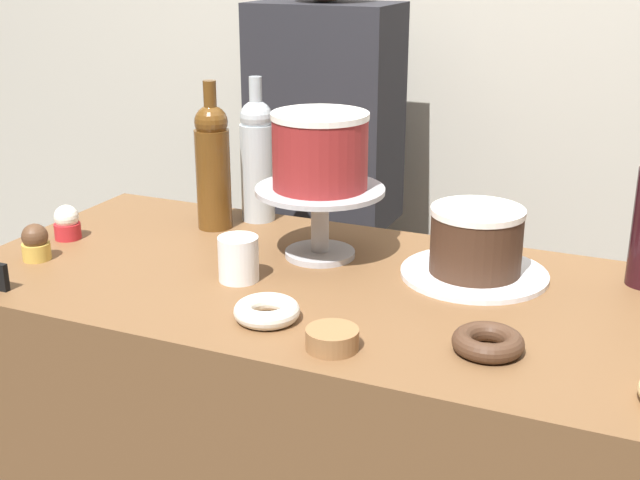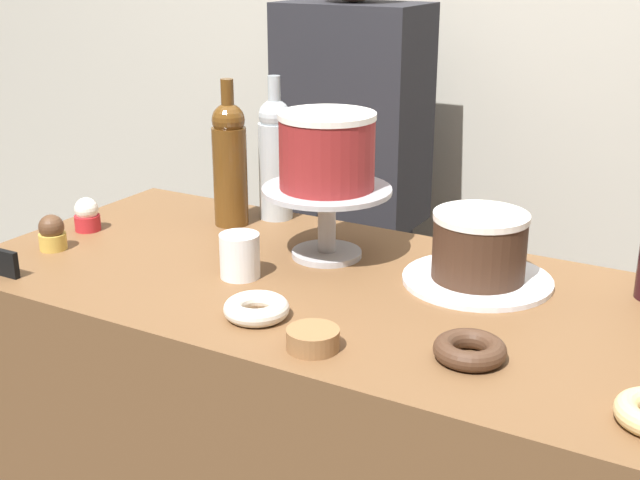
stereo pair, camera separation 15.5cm
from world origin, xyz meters
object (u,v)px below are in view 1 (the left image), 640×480
object	(u,v)px
cupcake_vanilla	(68,222)
donut_sugar	(267,311)
cake_stand_pedestal	(320,209)
barista_figure	(325,221)
wine_bottle_clear	(257,158)
coffee_cup_ceramic	(238,259)
donut_chocolate	(488,342)
cupcake_chocolate	(36,243)
chocolate_round_cake	(476,240)
cookie_stack	(332,339)
white_layer_cake	(320,150)
wine_bottle_amber	(213,164)

from	to	relation	value
cupcake_vanilla	donut_sugar	bearing A→B (deg)	-19.26
cake_stand_pedestal	barista_figure	bearing A→B (deg)	112.25
wine_bottle_clear	coffee_cup_ceramic	bearing A→B (deg)	-68.07
cupcake_vanilla	donut_chocolate	distance (m)	0.96
cake_stand_pedestal	cupcake_chocolate	world-z (taller)	cake_stand_pedestal
chocolate_round_cake	barista_figure	distance (m)	0.71
wine_bottle_clear	cupcake_vanilla	size ratio (longest dim) A/B	4.38
chocolate_round_cake	cupcake_chocolate	size ratio (longest dim) A/B	2.36
cake_stand_pedestal	cupcake_vanilla	size ratio (longest dim) A/B	3.46
chocolate_round_cake	cupcake_vanilla	xyz separation A→B (m)	(-0.85, -0.13, -0.04)
donut_sugar	cookie_stack	xyz separation A→B (m)	(0.14, -0.05, 0.00)
white_layer_cake	coffee_cup_ceramic	distance (m)	0.27
barista_figure	wine_bottle_amber	bearing A→B (deg)	-102.39
cake_stand_pedestal	wine_bottle_amber	distance (m)	0.30
wine_bottle_clear	wine_bottle_amber	bearing A→B (deg)	-124.76
cupcake_chocolate	cookie_stack	xyz separation A→B (m)	(0.69, -0.12, -0.02)
chocolate_round_cake	wine_bottle_clear	bearing A→B (deg)	164.68
wine_bottle_clear	donut_sugar	xyz separation A→B (m)	(0.27, -0.48, -0.13)
white_layer_cake	coffee_cup_ceramic	bearing A→B (deg)	-116.43
wine_bottle_clear	barista_figure	distance (m)	0.40
cupcake_chocolate	donut_chocolate	world-z (taller)	cupcake_chocolate
wine_bottle_clear	coffee_cup_ceramic	world-z (taller)	wine_bottle_clear
cupcake_chocolate	donut_sugar	size ratio (longest dim) A/B	0.66
cake_stand_pedestal	cupcake_vanilla	world-z (taller)	cake_stand_pedestal
cake_stand_pedestal	coffee_cup_ceramic	bearing A→B (deg)	-116.43
wine_bottle_amber	donut_sugar	world-z (taller)	wine_bottle_amber
white_layer_cake	donut_chocolate	world-z (taller)	white_layer_cake
wine_bottle_amber	cupcake_chocolate	distance (m)	0.41
chocolate_round_cake	donut_sugar	distance (m)	0.43
cookie_stack	barista_figure	world-z (taller)	barista_figure
chocolate_round_cake	barista_figure	bearing A→B (deg)	137.54
wine_bottle_amber	barista_figure	size ratio (longest dim) A/B	0.20
white_layer_cake	chocolate_round_cake	distance (m)	0.35
cake_stand_pedestal	donut_sugar	xyz separation A→B (m)	(0.04, -0.32, -0.08)
cupcake_vanilla	donut_chocolate	world-z (taller)	cupcake_vanilla
donut_sugar	barista_figure	world-z (taller)	barista_figure
cookie_stack	chocolate_round_cake	bearing A→B (deg)	71.50
cookie_stack	donut_chocolate	bearing A→B (deg)	21.20
wine_bottle_amber	cookie_stack	xyz separation A→B (m)	(0.47, -0.45, -0.13)
wine_bottle_clear	barista_figure	bearing A→B (deg)	85.02
cake_stand_pedestal	coffee_cup_ceramic	xyz separation A→B (m)	(-0.09, -0.18, -0.06)
chocolate_round_cake	donut_chocolate	bearing A→B (deg)	-72.41
cake_stand_pedestal	cupcake_chocolate	bearing A→B (deg)	-154.50
cake_stand_pedestal	donut_chocolate	xyz separation A→B (m)	(0.41, -0.28, -0.08)
wine_bottle_clear	cookie_stack	xyz separation A→B (m)	(0.41, -0.53, -0.13)
wine_bottle_amber	donut_sugar	size ratio (longest dim) A/B	2.91
wine_bottle_amber	donut_sugar	bearing A→B (deg)	-49.92
cupcake_vanilla	cookie_stack	size ratio (longest dim) A/B	0.88
wine_bottle_clear	coffee_cup_ceramic	size ratio (longest dim) A/B	3.83
cupcake_vanilla	wine_bottle_amber	bearing A→B (deg)	37.08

